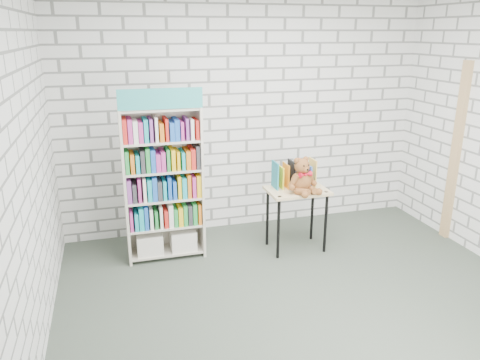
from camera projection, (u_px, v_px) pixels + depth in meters
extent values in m
plane|color=#3D473C|center=(308.00, 305.00, 4.30)|extent=(4.50, 4.50, 0.00)
cube|color=silver|center=(247.00, 117.00, 5.71)|extent=(4.50, 0.02, 2.80)
cube|color=silver|center=(22.00, 180.00, 3.30)|extent=(0.02, 4.00, 2.80)
cube|color=beige|center=(125.00, 188.00, 4.90)|extent=(0.03, 0.32, 1.67)
cube|color=beige|center=(200.00, 182.00, 5.10)|extent=(0.03, 0.32, 1.67)
cube|color=beige|center=(162.00, 181.00, 5.14)|extent=(0.83, 0.02, 1.67)
cube|color=teal|center=(161.00, 99.00, 4.58)|extent=(0.83, 0.02, 0.20)
cube|color=beige|center=(167.00, 251.00, 5.24)|extent=(0.78, 0.30, 0.02)
cube|color=beige|center=(166.00, 225.00, 5.14)|extent=(0.78, 0.30, 0.02)
cube|color=beige|center=(164.00, 198.00, 5.04)|extent=(0.78, 0.30, 0.02)
cube|color=beige|center=(163.00, 170.00, 4.95)|extent=(0.78, 0.30, 0.02)
cube|color=beige|center=(161.00, 141.00, 4.85)|extent=(0.78, 0.30, 0.02)
cube|color=beige|center=(159.00, 109.00, 4.75)|extent=(0.78, 0.30, 0.02)
cube|color=silver|center=(150.00, 243.00, 5.15)|extent=(0.28, 0.26, 0.22)
cube|color=silver|center=(183.00, 239.00, 5.25)|extent=(0.28, 0.26, 0.22)
cube|color=white|center=(165.00, 215.00, 5.09)|extent=(0.78, 0.26, 0.22)
cube|color=purple|center=(164.00, 187.00, 5.00)|extent=(0.78, 0.26, 0.22)
cube|color=#333338|center=(162.00, 159.00, 4.90)|extent=(0.78, 0.26, 0.22)
cube|color=red|center=(161.00, 129.00, 4.81)|extent=(0.78, 0.26, 0.22)
cube|color=#DABC83|center=(297.00, 191.00, 5.22)|extent=(0.67, 0.47, 0.03)
cylinder|color=black|center=(278.00, 229.00, 5.09)|extent=(0.03, 0.03, 0.69)
cylinder|color=black|center=(267.00, 217.00, 5.42)|extent=(0.03, 0.03, 0.69)
cylinder|color=black|center=(326.00, 224.00, 5.24)|extent=(0.03, 0.03, 0.69)
cylinder|color=black|center=(312.00, 212.00, 5.57)|extent=(0.03, 0.03, 0.69)
cylinder|color=black|center=(280.00, 197.00, 4.99)|extent=(0.05, 0.05, 0.01)
cylinder|color=black|center=(326.00, 192.00, 5.13)|extent=(0.05, 0.05, 0.01)
cube|color=teal|center=(275.00, 176.00, 5.21)|extent=(0.02, 0.21, 0.28)
cube|color=yellow|center=(281.00, 176.00, 5.23)|extent=(0.02, 0.21, 0.28)
cube|color=orange|center=(286.00, 175.00, 5.25)|extent=(0.02, 0.21, 0.28)
cube|color=black|center=(291.00, 175.00, 5.26)|extent=(0.02, 0.21, 0.28)
cube|color=silver|center=(297.00, 174.00, 5.28)|extent=(0.02, 0.21, 0.28)
cube|color=orange|center=(302.00, 174.00, 5.30)|extent=(0.02, 0.21, 0.28)
cube|color=blue|center=(307.00, 174.00, 5.32)|extent=(0.02, 0.21, 0.28)
cube|color=#FFCF54|center=(312.00, 173.00, 5.33)|extent=(0.02, 0.21, 0.28)
ellipsoid|color=brown|center=(301.00, 182.00, 5.11)|extent=(0.23, 0.20, 0.23)
sphere|color=brown|center=(302.00, 166.00, 5.05)|extent=(0.17, 0.17, 0.17)
sphere|color=brown|center=(297.00, 161.00, 5.01)|extent=(0.06, 0.06, 0.06)
sphere|color=brown|center=(306.00, 159.00, 5.07)|extent=(0.06, 0.06, 0.06)
sphere|color=brown|center=(306.00, 170.00, 5.00)|extent=(0.07, 0.07, 0.07)
sphere|color=black|center=(304.00, 166.00, 4.97)|extent=(0.02, 0.02, 0.02)
sphere|color=black|center=(308.00, 165.00, 5.00)|extent=(0.02, 0.02, 0.02)
sphere|color=black|center=(308.00, 170.00, 4.98)|extent=(0.02, 0.02, 0.02)
cylinder|color=brown|center=(294.00, 181.00, 5.02)|extent=(0.12, 0.09, 0.16)
cylinder|color=brown|center=(311.00, 178.00, 5.14)|extent=(0.12, 0.12, 0.16)
sphere|color=brown|center=(292.00, 188.00, 5.01)|extent=(0.07, 0.07, 0.07)
sphere|color=brown|center=(314.00, 183.00, 5.16)|extent=(0.07, 0.07, 0.07)
cylinder|color=brown|center=(302.00, 192.00, 5.00)|extent=(0.15, 0.18, 0.09)
cylinder|color=brown|center=(312.00, 190.00, 5.07)|extent=(0.08, 0.18, 0.09)
sphere|color=brown|center=(305.00, 195.00, 4.93)|extent=(0.08, 0.08, 0.08)
sphere|color=brown|center=(319.00, 192.00, 5.02)|extent=(0.08, 0.08, 0.08)
cone|color=red|center=(302.00, 175.00, 5.00)|extent=(0.08, 0.08, 0.06)
cone|color=red|center=(308.00, 174.00, 5.04)|extent=(0.08, 0.08, 0.06)
sphere|color=red|center=(306.00, 174.00, 5.02)|extent=(0.04, 0.04, 0.04)
cube|color=tan|center=(456.00, 153.00, 5.43)|extent=(0.05, 0.12, 2.10)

